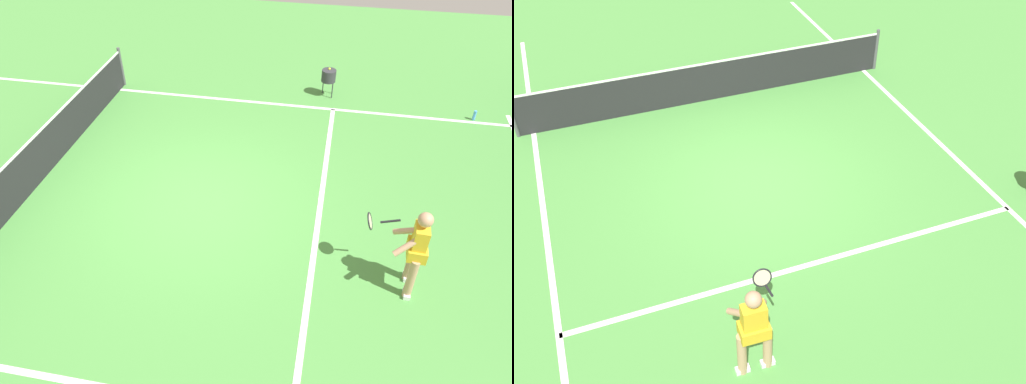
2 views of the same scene
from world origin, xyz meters
The scene contains 6 objects.
ground_plane centered at (0.00, 0.00, 0.00)m, with size 23.41×23.41×0.00m, color #4C9342.
service_line_marking centered at (0.00, -2.30, 0.00)m, with size 7.91×0.10×0.01m, color white.
sideline_left_marking centered at (-3.96, 0.00, 0.00)m, with size 0.10×16.01×0.01m, color white.
sideline_right_marking centered at (3.96, 0.00, 0.00)m, with size 0.10×16.01×0.01m, color white.
court_net centered at (0.00, 3.30, 0.48)m, with size 8.59×0.08×1.03m.
tennis_player centered at (-1.46, -3.78, 0.85)m, with size 0.79×0.92×1.55m.
Camera 2 is at (-2.95, -8.26, 7.05)m, focal length 41.22 mm.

